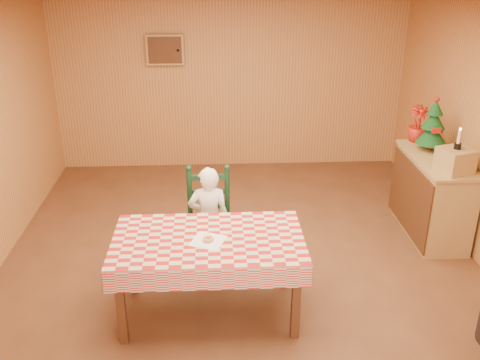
% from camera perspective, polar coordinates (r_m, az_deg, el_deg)
% --- Properties ---
extents(ground, '(6.00, 6.00, 0.00)m').
position_cam_1_polar(ground, '(5.54, 0.11, -9.88)').
color(ground, brown).
rests_on(ground, ground).
extents(cabin_walls, '(5.10, 6.05, 2.65)m').
position_cam_1_polar(cabin_walls, '(5.30, -0.21, 10.17)').
color(cabin_walls, '#C48346').
rests_on(cabin_walls, ground).
extents(dining_table, '(1.66, 0.96, 0.77)m').
position_cam_1_polar(dining_table, '(4.65, -3.39, -7.08)').
color(dining_table, '#522C16').
rests_on(dining_table, ground).
extents(ladder_chair, '(0.44, 0.40, 1.08)m').
position_cam_1_polar(ladder_chair, '(5.42, -3.32, -4.51)').
color(ladder_chair, black).
rests_on(ladder_chair, ground).
extents(seated_child, '(0.41, 0.27, 1.12)m').
position_cam_1_polar(seated_child, '(5.35, -3.34, -4.24)').
color(seated_child, white).
rests_on(seated_child, ground).
extents(napkin, '(0.34, 0.34, 0.00)m').
position_cam_1_polar(napkin, '(4.56, -3.42, -6.49)').
color(napkin, white).
rests_on(napkin, dining_table).
extents(donut, '(0.12, 0.12, 0.03)m').
position_cam_1_polar(donut, '(4.55, -3.42, -6.29)').
color(donut, '#D38D4B').
rests_on(donut, napkin).
extents(shelf_unit, '(0.54, 1.24, 0.93)m').
position_cam_1_polar(shelf_unit, '(6.44, 19.72, -1.60)').
color(shelf_unit, tan).
rests_on(shelf_unit, ground).
extents(crate, '(0.38, 0.38, 0.25)m').
position_cam_1_polar(crate, '(5.89, 21.96, 1.95)').
color(crate, tan).
rests_on(crate, shelf_unit).
extents(christmas_tree, '(0.34, 0.34, 0.62)m').
position_cam_1_polar(christmas_tree, '(6.40, 19.89, 5.41)').
color(christmas_tree, '#522C16').
rests_on(christmas_tree, shelf_unit).
extents(flower_arrangement, '(0.26, 0.26, 0.43)m').
position_cam_1_polar(flower_arrangement, '(6.66, 18.48, 5.70)').
color(flower_arrangement, '#B51C10').
rests_on(flower_arrangement, shelf_unit).
extents(candle_set, '(0.07, 0.07, 0.22)m').
position_cam_1_polar(candle_set, '(5.82, 22.24, 3.69)').
color(candle_set, black).
rests_on(candle_set, crate).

